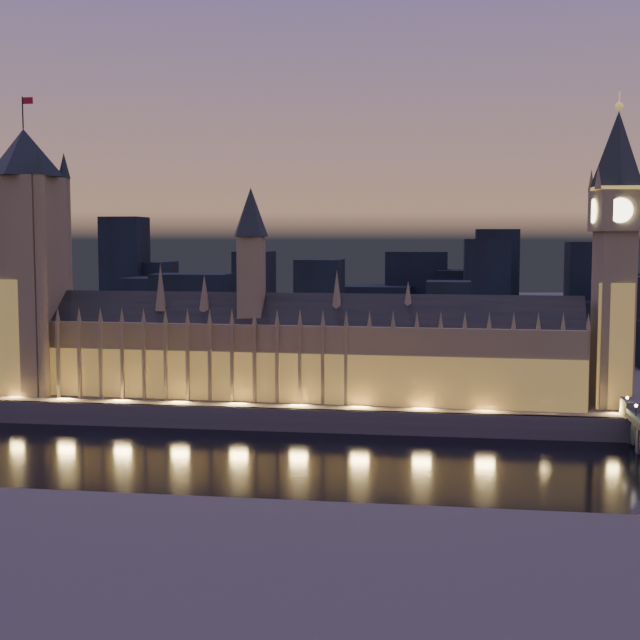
# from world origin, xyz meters

# --- Properties ---
(ground_plane) EXTENTS (2000.00, 2000.00, 0.00)m
(ground_plane) POSITION_xyz_m (0.00, 0.00, 0.00)
(ground_plane) COLOR black
(ground_plane) RESTS_ON ground
(north_bank) EXTENTS (2000.00, 960.00, 8.00)m
(north_bank) POSITION_xyz_m (0.00, 520.00, 4.00)
(north_bank) COLOR #53483F
(north_bank) RESTS_ON ground
(embankment_wall) EXTENTS (2000.00, 2.50, 8.00)m
(embankment_wall) POSITION_xyz_m (0.00, 41.00, 4.00)
(embankment_wall) COLOR #46504A
(embankment_wall) RESTS_ON ground
(palace_of_westminster) EXTENTS (202.00, 27.39, 78.00)m
(palace_of_westminster) POSITION_xyz_m (-2.71, 61.75, 26.37)
(palace_of_westminster) COLOR #8F7D57
(palace_of_westminster) RESTS_ON north_bank
(victoria_tower) EXTENTS (31.68, 31.68, 112.79)m
(victoria_tower) POSITION_xyz_m (-110.00, 61.92, 63.79)
(victoria_tower) COLOR #8F7D57
(victoria_tower) RESTS_ON north_bank
(elizabeth_tower) EXTENTS (18.00, 18.00, 109.59)m
(elizabeth_tower) POSITION_xyz_m (108.00, 61.92, 69.12)
(elizabeth_tower) COLOR #8F7D57
(elizabeth_tower) RESTS_ON north_bank
(city_backdrop) EXTENTS (464.00, 215.63, 74.67)m
(city_backdrop) POSITION_xyz_m (33.24, 247.99, 31.07)
(city_backdrop) COLOR black
(city_backdrop) RESTS_ON north_bank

